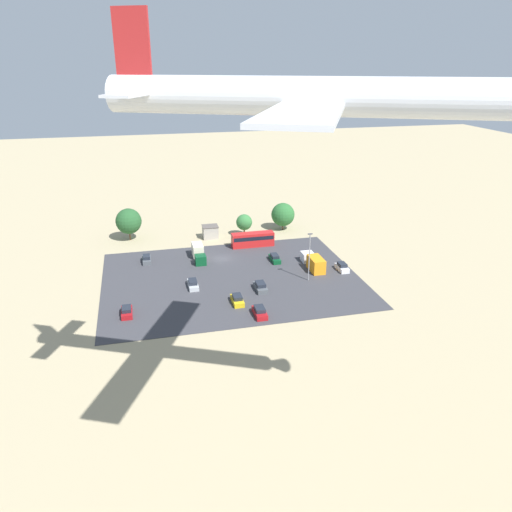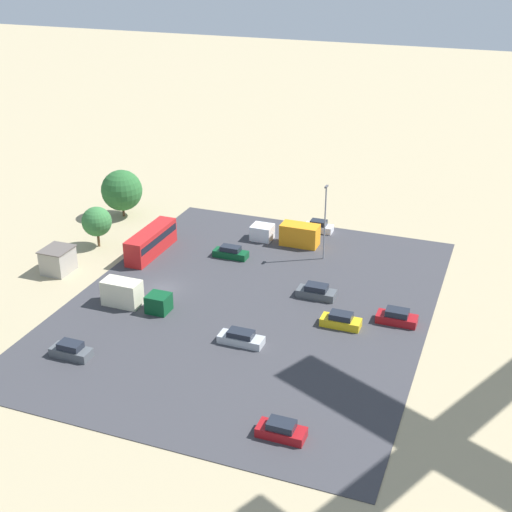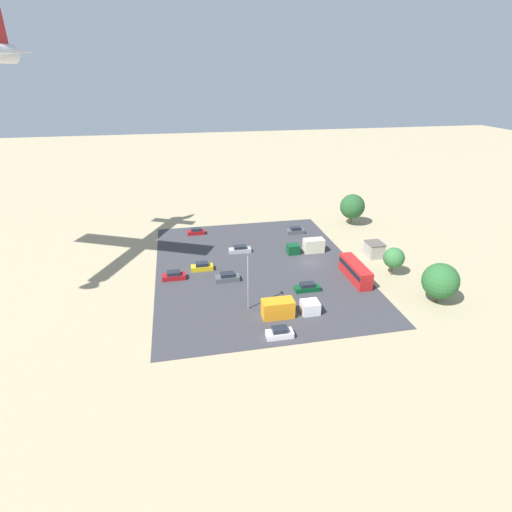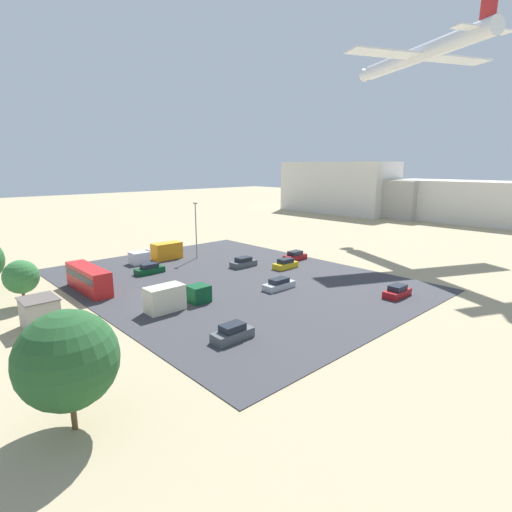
{
  "view_description": "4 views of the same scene",
  "coord_description": "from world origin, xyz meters",
  "px_view_note": "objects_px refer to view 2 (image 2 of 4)",
  "views": [
    {
      "loc": [
        16.92,
        102.19,
        41.96
      ],
      "look_at": [
        0.91,
        36.07,
        14.78
      ],
      "focal_mm": 35.0,
      "sensor_mm": 36.0,
      "label": 1
    },
    {
      "loc": [
        66.7,
        37.1,
        39.51
      ],
      "look_at": [
        -1.63,
        11.27,
        5.51
      ],
      "focal_mm": 50.0,
      "sensor_mm": 36.0,
      "label": 2
    },
    {
      "loc": [
        -70.65,
        25.52,
        35.92
      ],
      "look_at": [
        -2.19,
        11.78,
        3.63
      ],
      "focal_mm": 28.0,
      "sensor_mm": 36.0,
      "label": 3
    },
    {
      "loc": [
        44.23,
        -24.37,
        16.47
      ],
      "look_at": [
        2.4,
        14.27,
        3.55
      ],
      "focal_mm": 28.0,
      "sensor_mm": 36.0,
      "label": 4
    }
  ],
  "objects_px": {
    "parked_car_1": "(316,292)",
    "parked_car_2": "(281,430)",
    "parked_car_0": "(397,317)",
    "parked_car_3": "(231,253)",
    "parked_truck_0": "(289,234)",
    "parked_car_6": "(319,227)",
    "shed_building": "(58,260)",
    "parked_car_7": "(341,321)",
    "bus": "(151,241)",
    "parked_car_5": "(241,338)",
    "parked_truck_1": "(132,296)",
    "parked_car_4": "(71,351)"
  },
  "relations": [
    {
      "from": "parked_car_5",
      "to": "parked_car_4",
      "type": "bearing_deg",
      "value": -61.05
    },
    {
      "from": "bus",
      "to": "parked_truck_1",
      "type": "relative_size",
      "value": 1.24
    },
    {
      "from": "bus",
      "to": "parked_truck_1",
      "type": "height_order",
      "value": "bus"
    },
    {
      "from": "parked_car_0",
      "to": "parked_car_6",
      "type": "bearing_deg",
      "value": 34.91
    },
    {
      "from": "shed_building",
      "to": "parked_car_3",
      "type": "distance_m",
      "value": 21.82
    },
    {
      "from": "parked_car_6",
      "to": "parked_car_7",
      "type": "height_order",
      "value": "parked_car_6"
    },
    {
      "from": "parked_truck_0",
      "to": "parked_truck_1",
      "type": "bearing_deg",
      "value": 154.48
    },
    {
      "from": "parked_car_6",
      "to": "parked_truck_0",
      "type": "relative_size",
      "value": 0.43
    },
    {
      "from": "parked_car_3",
      "to": "parked_car_2",
      "type": "bearing_deg",
      "value": 29.31
    },
    {
      "from": "parked_car_3",
      "to": "shed_building",
      "type": "bearing_deg",
      "value": -58.32
    },
    {
      "from": "parked_car_2",
      "to": "parked_car_1",
      "type": "bearing_deg",
      "value": -170.38
    },
    {
      "from": "shed_building",
      "to": "parked_car_4",
      "type": "bearing_deg",
      "value": 38.18
    },
    {
      "from": "parked_car_6",
      "to": "parked_car_7",
      "type": "distance_m",
      "value": 26.33
    },
    {
      "from": "parked_truck_1",
      "to": "parked_car_0",
      "type": "bearing_deg",
      "value": 103.45
    },
    {
      "from": "bus",
      "to": "parked_car_7",
      "type": "height_order",
      "value": "bus"
    },
    {
      "from": "parked_car_0",
      "to": "parked_car_6",
      "type": "relative_size",
      "value": 1.09
    },
    {
      "from": "parked_car_0",
      "to": "parked_truck_1",
      "type": "xyz_separation_m",
      "value": [
        6.89,
        -28.79,
        0.68
      ]
    },
    {
      "from": "parked_truck_0",
      "to": "parked_truck_1",
      "type": "xyz_separation_m",
      "value": [
        23.13,
        -11.04,
        0.02
      ]
    },
    {
      "from": "parked_car_0",
      "to": "parked_car_7",
      "type": "relative_size",
      "value": 1.01
    },
    {
      "from": "parked_car_1",
      "to": "parked_car_3",
      "type": "xyz_separation_m",
      "value": [
        -6.64,
        -13.57,
        -0.02
      ]
    },
    {
      "from": "parked_car_1",
      "to": "parked_car_2",
      "type": "xyz_separation_m",
      "value": [
        25.12,
        4.26,
        -0.03
      ]
    },
    {
      "from": "shed_building",
      "to": "parked_car_5",
      "type": "bearing_deg",
      "value": 74.43
    },
    {
      "from": "parked_car_4",
      "to": "parked_truck_0",
      "type": "bearing_deg",
      "value": 161.36
    },
    {
      "from": "parked_truck_0",
      "to": "parked_truck_1",
      "type": "relative_size",
      "value": 1.16
    },
    {
      "from": "parked_car_6",
      "to": "parked_truck_0",
      "type": "bearing_deg",
      "value": 154.18
    },
    {
      "from": "bus",
      "to": "parked_car_1",
      "type": "relative_size",
      "value": 2.23
    },
    {
      "from": "parked_car_2",
      "to": "parked_car_4",
      "type": "xyz_separation_m",
      "value": [
        -4.26,
        -23.77,
        0.03
      ]
    },
    {
      "from": "parked_car_1",
      "to": "parked_car_4",
      "type": "distance_m",
      "value": 28.56
    },
    {
      "from": "parked_car_1",
      "to": "parked_car_5",
      "type": "distance_m",
      "value": 13.29
    },
    {
      "from": "parked_car_3",
      "to": "parked_truck_0",
      "type": "height_order",
      "value": "parked_truck_0"
    },
    {
      "from": "parked_car_5",
      "to": "parked_truck_1",
      "type": "distance_m",
      "value": 14.8
    },
    {
      "from": "parked_car_5",
      "to": "parked_truck_1",
      "type": "height_order",
      "value": "parked_truck_1"
    },
    {
      "from": "parked_car_5",
      "to": "parked_car_6",
      "type": "bearing_deg",
      "value": -178.55
    },
    {
      "from": "shed_building",
      "to": "parked_car_7",
      "type": "bearing_deg",
      "value": 88.98
    },
    {
      "from": "parked_car_1",
      "to": "shed_building",
      "type": "bearing_deg",
      "value": 98.52
    },
    {
      "from": "parked_car_7",
      "to": "parked_truck_0",
      "type": "xyz_separation_m",
      "value": [
        -19.09,
        -12.22,
        0.67
      ]
    },
    {
      "from": "parked_car_0",
      "to": "parked_car_3",
      "type": "xyz_separation_m",
      "value": [
        -9.26,
        -23.44,
        -0.03
      ]
    },
    {
      "from": "shed_building",
      "to": "parked_car_3",
      "type": "bearing_deg",
      "value": 121.68
    },
    {
      "from": "parked_car_3",
      "to": "parked_truck_1",
      "type": "relative_size",
      "value": 0.56
    },
    {
      "from": "parked_car_1",
      "to": "parked_car_4",
      "type": "xyz_separation_m",
      "value": [
        20.85,
        -19.51,
        0.0
      ]
    },
    {
      "from": "shed_building",
      "to": "parked_car_7",
      "type": "height_order",
      "value": "shed_building"
    },
    {
      "from": "bus",
      "to": "parked_car_3",
      "type": "height_order",
      "value": "bus"
    },
    {
      "from": "bus",
      "to": "parked_car_3",
      "type": "relative_size",
      "value": 2.21
    },
    {
      "from": "parked_car_1",
      "to": "parked_truck_0",
      "type": "relative_size",
      "value": 0.48
    },
    {
      "from": "parked_car_7",
      "to": "parked_truck_0",
      "type": "distance_m",
      "value": 22.67
    },
    {
      "from": "shed_building",
      "to": "parked_car_6",
      "type": "height_order",
      "value": "shed_building"
    },
    {
      "from": "parked_car_7",
      "to": "parked_car_0",
      "type": "bearing_deg",
      "value": 117.19
    },
    {
      "from": "parked_car_0",
      "to": "parked_car_3",
      "type": "height_order",
      "value": "parked_car_0"
    },
    {
      "from": "shed_building",
      "to": "parked_car_5",
      "type": "relative_size",
      "value": 0.82
    },
    {
      "from": "parked_car_1",
      "to": "parked_truck_0",
      "type": "height_order",
      "value": "parked_truck_0"
    }
  ]
}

